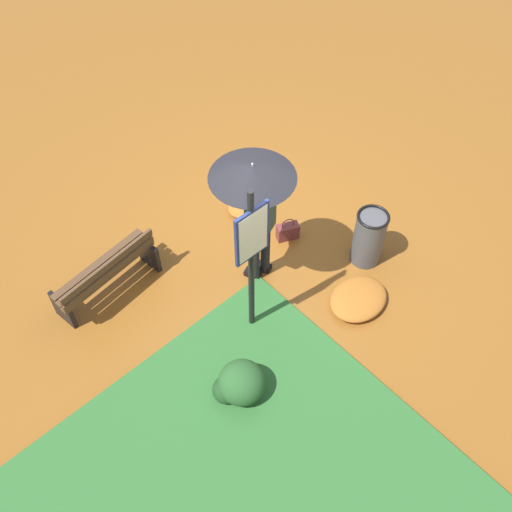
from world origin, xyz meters
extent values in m
plane|color=brown|center=(0.00, 0.00, 0.00)|extent=(18.00, 18.00, 0.00)
cylinder|color=black|center=(0.09, 0.24, 0.43)|extent=(0.12, 0.12, 0.86)
cylinder|color=black|center=(0.27, 0.24, 0.43)|extent=(0.12, 0.12, 0.86)
cube|color=black|center=(0.09, 0.20, 0.04)|extent=(0.18, 0.25, 0.08)
cube|color=black|center=(0.27, 0.20, 0.04)|extent=(0.18, 0.25, 0.08)
cube|color=#334738|center=(0.18, 0.24, 1.18)|extent=(0.44, 0.36, 0.64)
sphere|color=#8C664C|center=(0.18, 0.24, 1.64)|extent=(0.20, 0.20, 0.20)
ellipsoid|color=black|center=(0.18, 0.24, 1.67)|extent=(0.20, 0.20, 0.15)
cylinder|color=#334738|center=(-0.03, 0.22, 1.39)|extent=(0.18, 0.13, 0.18)
cylinder|color=#334738|center=(0.01, 0.21, 1.48)|extent=(0.24, 0.11, 0.33)
cube|color=black|center=(0.09, 0.22, 1.62)|extent=(0.07, 0.04, 0.14)
cylinder|color=#334738|center=(0.35, 0.25, 1.42)|extent=(0.11, 0.10, 0.09)
cylinder|color=#334738|center=(0.33, 0.26, 1.51)|extent=(0.10, 0.09, 0.23)
cylinder|color=#A5A5AD|center=(0.32, 0.26, 1.83)|extent=(0.02, 0.02, 0.41)
cone|color=black|center=(0.32, 0.26, 1.92)|extent=(0.96, 0.96, 0.16)
sphere|color=#A5A5AD|center=(0.32, 0.26, 2.03)|extent=(0.02, 0.02, 0.02)
cylinder|color=black|center=(0.78, 0.74, 1.15)|extent=(0.07, 0.07, 2.30)
cube|color=navy|center=(0.78, 0.76, 1.70)|extent=(0.44, 0.04, 0.70)
cube|color=silver|center=(0.78, 0.78, 1.70)|extent=(0.38, 0.01, 0.64)
cube|color=brown|center=(-0.52, 0.04, 0.12)|extent=(0.33, 0.25, 0.24)
torus|color=brown|center=(-0.52, 0.04, 0.28)|extent=(0.17, 0.09, 0.18)
cube|color=black|center=(1.15, -0.85, 0.22)|extent=(0.10, 0.36, 0.44)
cube|color=black|center=(2.43, -0.85, 0.22)|extent=(0.10, 0.36, 0.44)
cube|color=#513823|center=(1.79, -0.97, 0.46)|extent=(1.40, 0.27, 0.04)
cube|color=#513823|center=(1.79, -0.85, 0.46)|extent=(1.40, 0.27, 0.04)
cube|color=#513823|center=(1.79, -0.73, 0.46)|extent=(1.40, 0.27, 0.04)
cube|color=#513823|center=(1.79, -0.68, 0.56)|extent=(1.39, 0.22, 0.10)
cube|color=#513823|center=(1.79, -0.68, 0.70)|extent=(1.39, 0.22, 0.10)
cylinder|color=#4C4C51|center=(-1.03, 1.00, 0.40)|extent=(0.40, 0.40, 0.80)
torus|color=black|center=(-1.03, 1.00, 0.82)|extent=(0.42, 0.42, 0.04)
ellipsoid|color=#285628|center=(1.48, 1.35, 0.24)|extent=(0.53, 0.53, 0.48)
ellipsoid|color=#1E421E|center=(1.64, 1.27, 0.16)|extent=(0.32, 0.32, 0.32)
ellipsoid|color=#A86023|center=(-0.49, -0.75, 0.07)|extent=(0.61, 0.48, 0.13)
ellipsoid|color=#A86023|center=(-0.41, 1.42, 0.09)|extent=(0.79, 0.64, 0.17)
camera|label=1|loc=(3.41, 3.68, 6.24)|focal=41.74mm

